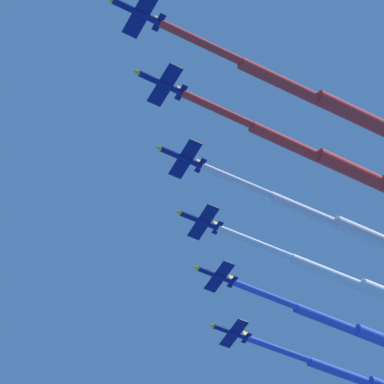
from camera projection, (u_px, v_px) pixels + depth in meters
jet_lead at (363, 118)px, 167.40m from camera, size 22.74×71.74×3.98m
jet_port_inner at (358, 172)px, 179.93m from camera, size 21.40×68.30×3.98m
jet_starboard_inner at (375, 238)px, 190.68m from camera, size 22.71×70.93×4.08m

